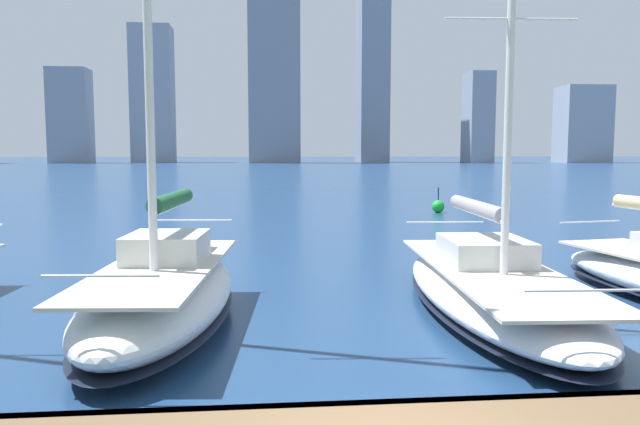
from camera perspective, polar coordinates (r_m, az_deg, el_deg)
city_skyline at (r=167.56m, az=-6.39°, el=10.77°), size 176.86×22.65×50.40m
sailboat_grey at (r=13.92m, az=15.40°, el=-6.50°), size 3.36×9.50×9.34m
sailboat_forest at (r=12.57m, az=-14.20°, el=-6.95°), size 3.09×7.67×12.59m
channel_buoy at (r=34.94m, az=10.75°, el=0.56°), size 0.70×0.70×1.40m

